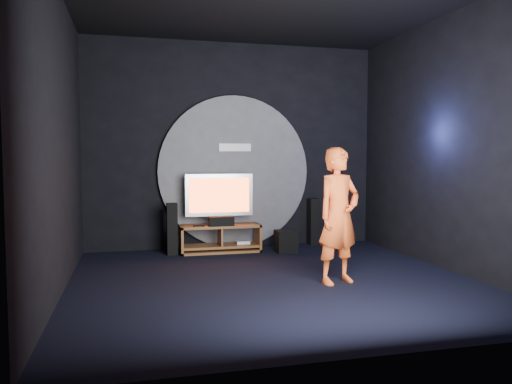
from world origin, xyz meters
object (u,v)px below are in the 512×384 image
tv (219,197)px  subwoofer (286,241)px  tower_speaker_left (172,229)px  player (339,216)px  tower_speaker_right (314,222)px  media_console (221,240)px

tv → subwoofer: bearing=-18.5°
tower_speaker_left → player: player is taller
tv → tower_speaker_right: 1.81m
media_console → tower_speaker_left: bearing=-177.3°
tower_speaker_left → tower_speaker_right: 2.53m
media_console → player: 2.65m
tower_speaker_right → tower_speaker_left: bearing=-172.9°
tv → tower_speaker_right: size_ratio=1.35×
tv → tower_speaker_left: tv is taller
media_console → subwoofer: (1.03, -0.28, -0.02)m
tower_speaker_right → subwoofer: tower_speaker_right is taller
tower_speaker_left → media_console: bearing=2.7°
media_console → tv: bearing=96.3°
tower_speaker_left → subwoofer: (1.82, -0.24, -0.23)m
tower_speaker_left → subwoofer: size_ratio=2.31×
tv → tower_speaker_left: bearing=-172.4°
tower_speaker_right → subwoofer: size_ratio=2.31×
tv → tower_speaker_right: bearing=6.9°
subwoofer → player: player is taller
tower_speaker_right → player: player is taller
media_console → tv: (-0.01, 0.07, 0.71)m
subwoofer → player: (0.03, -2.06, 0.66)m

